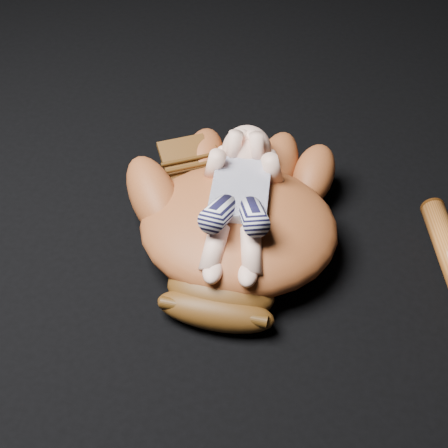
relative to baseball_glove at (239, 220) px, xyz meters
The scene contains 2 objects.
baseball_glove is the anchor object (origin of this frame).
newborn_baby 0.05m from the baseball_glove, 83.11° to the right, with size 0.17×0.37×0.15m, color beige, non-canonical shape.
Camera 1 is at (0.05, -0.89, 0.95)m, focal length 55.00 mm.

